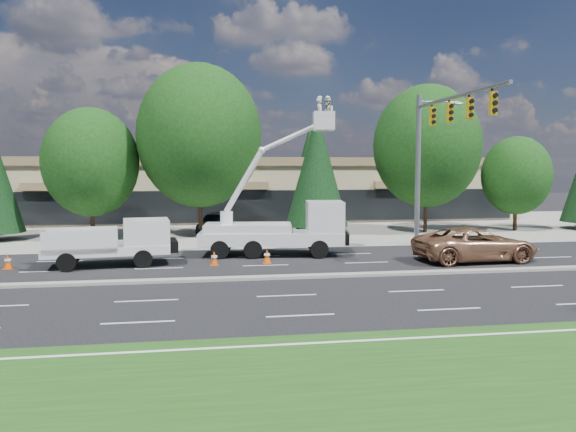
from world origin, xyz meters
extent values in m
plane|color=black|center=(0.00, 0.00, 0.00)|extent=(140.00, 140.00, 0.00)
cube|color=gray|center=(0.00, 20.00, 0.01)|extent=(140.00, 22.00, 0.01)
cube|color=#1C4614|center=(0.00, -13.00, 0.01)|extent=(140.00, 10.00, 0.01)
cube|color=gray|center=(0.00, 0.00, 0.06)|extent=(120.00, 0.55, 0.12)
cube|color=tan|center=(0.00, 30.00, 2.50)|extent=(50.00, 15.00, 5.00)
cube|color=olive|center=(0.00, 30.00, 5.15)|extent=(50.40, 15.40, 0.70)
cube|color=black|center=(0.00, 22.45, 1.50)|extent=(48.00, 0.12, 2.60)
cylinder|color=#332114|center=(-10.00, 15.00, 1.39)|extent=(0.28, 0.28, 2.77)
ellipsoid|color=black|center=(-10.00, 15.00, 5.00)|extent=(6.16, 6.16, 7.08)
cylinder|color=#332114|center=(-3.00, 15.00, 1.87)|extent=(0.28, 0.28, 3.74)
ellipsoid|color=black|center=(-3.00, 15.00, 6.76)|extent=(8.32, 8.32, 9.56)
cylinder|color=#332114|center=(5.00, 15.00, 0.40)|extent=(0.26, 0.26, 0.80)
cone|color=black|center=(5.00, 15.00, 4.59)|extent=(4.34, 4.34, 7.93)
cylinder|color=#332114|center=(13.00, 15.00, 1.71)|extent=(0.28, 0.28, 3.42)
ellipsoid|color=black|center=(13.00, 15.00, 6.18)|extent=(7.60, 7.60, 8.74)
cylinder|color=#332114|center=(20.00, 15.00, 1.13)|extent=(0.28, 0.28, 2.26)
ellipsoid|color=black|center=(20.00, 15.00, 4.07)|extent=(5.01, 5.01, 5.77)
cylinder|color=#332114|center=(-18.00, 42.00, 0.40)|extent=(0.26, 0.26, 0.80)
cone|color=black|center=(-18.00, 42.00, 4.80)|extent=(4.54, 4.54, 8.29)
cylinder|color=#332114|center=(-4.00, 42.00, 0.40)|extent=(0.26, 0.26, 0.80)
cone|color=black|center=(-4.00, 42.00, 5.34)|extent=(5.05, 5.05, 9.22)
cylinder|color=#332114|center=(10.00, 42.00, 0.40)|extent=(0.26, 0.26, 0.80)
cone|color=black|center=(10.00, 42.00, 5.35)|extent=(5.06, 5.06, 9.24)
cylinder|color=#332114|center=(22.00, 42.00, 0.40)|extent=(0.26, 0.26, 0.80)
cone|color=black|center=(22.00, 42.00, 5.42)|extent=(5.13, 5.13, 9.37)
cylinder|color=gray|center=(10.00, 9.20, 4.50)|extent=(0.32, 0.32, 9.00)
cylinder|color=gray|center=(10.00, 4.20, 8.30)|extent=(0.20, 10.00, 0.20)
cylinder|color=gray|center=(11.30, 9.20, 8.60)|extent=(2.60, 0.12, 0.12)
cube|color=gold|center=(10.00, 7.20, 7.55)|extent=(0.32, 0.22, 1.05)
cube|color=gold|center=(10.00, 5.00, 7.55)|extent=(0.32, 0.22, 1.05)
cube|color=gold|center=(10.00, 2.80, 7.55)|extent=(0.32, 0.22, 1.05)
cube|color=gold|center=(10.00, 0.60, 7.55)|extent=(0.32, 0.22, 1.05)
cube|color=silver|center=(-7.44, 4.20, 0.81)|extent=(5.93, 2.76, 0.43)
cube|color=silver|center=(-5.64, 4.41, 1.48)|extent=(2.33, 2.28, 1.43)
cube|color=black|center=(-5.02, 4.49, 1.67)|extent=(0.29, 1.81, 0.95)
cube|color=silver|center=(-8.68, 4.96, 1.29)|extent=(3.25, 0.67, 1.05)
cube|color=silver|center=(-8.47, 3.16, 1.29)|extent=(3.25, 0.67, 1.05)
cube|color=silver|center=(0.66, 6.20, 0.95)|extent=(7.80, 3.24, 0.66)
cube|color=silver|center=(3.48, 5.83, 1.94)|extent=(2.17, 2.45, 1.89)
cube|color=black|center=(4.18, 5.74, 2.08)|extent=(0.32, 1.89, 1.14)
cube|color=silver|center=(-0.56, 6.36, 1.47)|extent=(4.79, 2.75, 0.47)
cylinder|color=silver|center=(-1.68, 6.51, 1.99)|extent=(0.66, 0.66, 0.76)
cube|color=silver|center=(3.39, 5.84, 7.09)|extent=(1.14, 0.98, 1.02)
imported|color=beige|center=(3.19, 5.87, 7.48)|extent=(0.47, 0.64, 1.63)
imported|color=beige|center=(3.60, 5.81, 7.48)|extent=(0.72, 0.87, 1.63)
ellipsoid|color=white|center=(3.19, 5.87, 8.31)|extent=(0.25, 0.25, 0.17)
ellipsoid|color=white|center=(3.60, 5.81, 8.31)|extent=(0.25, 0.25, 0.17)
cube|color=#DE4807|center=(-11.87, 4.20, 0.01)|extent=(0.40, 0.40, 0.03)
cone|color=#DE4807|center=(-11.87, 4.20, 0.35)|extent=(0.36, 0.36, 0.70)
cylinder|color=white|center=(-11.87, 4.20, 0.42)|extent=(0.29, 0.29, 0.10)
cube|color=#DE4807|center=(-2.43, 3.66, 0.01)|extent=(0.40, 0.40, 0.03)
cone|color=#DE4807|center=(-2.43, 3.66, 0.35)|extent=(0.36, 0.36, 0.70)
cylinder|color=white|center=(-2.43, 3.66, 0.42)|extent=(0.29, 0.29, 0.10)
cube|color=#DE4807|center=(0.14, 3.83, 0.01)|extent=(0.40, 0.40, 0.03)
cone|color=#DE4807|center=(0.14, 3.83, 0.35)|extent=(0.36, 0.36, 0.70)
cylinder|color=white|center=(0.14, 3.83, 0.42)|extent=(0.29, 0.29, 0.10)
imported|color=#A97451|center=(10.49, 2.80, 0.85)|extent=(6.21, 3.09, 1.69)
imported|color=black|center=(-2.00, 16.84, 0.77)|extent=(3.07, 4.88, 1.55)
imported|color=black|center=(5.31, 18.94, 0.84)|extent=(3.00, 5.37, 1.68)
camera|label=1|loc=(-3.15, -23.12, 4.70)|focal=35.00mm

